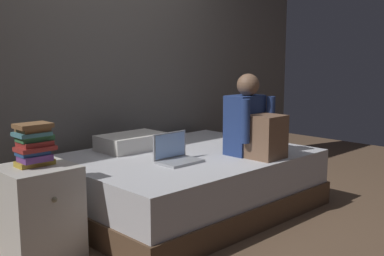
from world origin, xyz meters
TOP-DOWN VIEW (x-y plane):
  - ground_plane at (0.00, 0.00)m, footprint 8.00×8.00m
  - wall_back at (0.00, 1.20)m, footprint 5.60×0.10m
  - bed at (0.20, 0.30)m, footprint 2.00×1.50m
  - nightstand at (-1.10, 0.30)m, footprint 0.44×0.46m
  - person_sitting at (0.53, -0.13)m, footprint 0.39×0.44m
  - laptop at (-0.07, 0.14)m, footprint 0.32×0.23m
  - pillow at (-0.02, 0.75)m, footprint 0.56×0.36m
  - book_stack at (-1.10, 0.31)m, footprint 0.23×0.17m

SIDE VIEW (x-z plane):
  - ground_plane at x=0.00m, z-range 0.00..0.00m
  - bed at x=0.20m, z-range 0.00..0.47m
  - nightstand at x=-1.10m, z-range 0.00..0.59m
  - laptop at x=-0.07m, z-range 0.42..0.64m
  - pillow at x=-0.02m, z-range 0.48..0.61m
  - person_sitting at x=0.53m, z-range 0.40..1.05m
  - book_stack at x=-1.10m, z-range 0.59..0.87m
  - wall_back at x=0.00m, z-range 0.00..2.70m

